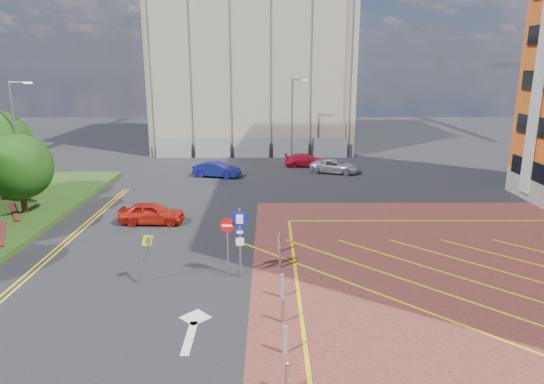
{
  "coord_description": "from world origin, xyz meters",
  "views": [
    {
      "loc": [
        1.79,
        -19.08,
        9.22
      ],
      "look_at": [
        1.93,
        3.68,
        3.25
      ],
      "focal_mm": 32.0,
      "sensor_mm": 36.0,
      "label": 1
    }
  ],
  "objects_px": {
    "car_red_left": "(152,213)",
    "lamp_left_far": "(17,138)",
    "lamp_back": "(293,117)",
    "car_blue_back": "(217,169)",
    "car_red_back": "(306,160)",
    "tree_c": "(19,167)",
    "warning_sign": "(145,253)",
    "sign_cluster": "(235,236)",
    "car_silver_back": "(335,166)"
  },
  "relations": [
    {
      "from": "lamp_left_far",
      "to": "sign_cluster",
      "type": "height_order",
      "value": "lamp_left_far"
    },
    {
      "from": "sign_cluster",
      "to": "car_red_left",
      "type": "xyz_separation_m",
      "value": [
        -5.54,
        7.65,
        -1.3
      ]
    },
    {
      "from": "lamp_left_far",
      "to": "car_blue_back",
      "type": "height_order",
      "value": "lamp_left_far"
    },
    {
      "from": "lamp_back",
      "to": "car_red_left",
      "type": "distance_m",
      "value": 21.81
    },
    {
      "from": "tree_c",
      "to": "warning_sign",
      "type": "bearing_deg",
      "value": -44.07
    },
    {
      "from": "sign_cluster",
      "to": "car_red_left",
      "type": "height_order",
      "value": "sign_cluster"
    },
    {
      "from": "warning_sign",
      "to": "car_red_back",
      "type": "distance_m",
      "value": 26.72
    },
    {
      "from": "warning_sign",
      "to": "car_red_back",
      "type": "bearing_deg",
      "value": 70.76
    },
    {
      "from": "car_red_left",
      "to": "car_silver_back",
      "type": "bearing_deg",
      "value": -41.43
    },
    {
      "from": "car_red_back",
      "to": "sign_cluster",
      "type": "bearing_deg",
      "value": 169.04
    },
    {
      "from": "tree_c",
      "to": "lamp_back",
      "type": "distance_m",
      "value": 25.19
    },
    {
      "from": "car_red_back",
      "to": "lamp_back",
      "type": "bearing_deg",
      "value": 26.41
    },
    {
      "from": "tree_c",
      "to": "car_red_back",
      "type": "distance_m",
      "value": 24.52
    },
    {
      "from": "warning_sign",
      "to": "car_blue_back",
      "type": "height_order",
      "value": "warning_sign"
    },
    {
      "from": "car_red_left",
      "to": "car_blue_back",
      "type": "height_order",
      "value": "car_red_left"
    },
    {
      "from": "tree_c",
      "to": "lamp_left_far",
      "type": "height_order",
      "value": "lamp_left_far"
    },
    {
      "from": "warning_sign",
      "to": "car_silver_back",
      "type": "xyz_separation_m",
      "value": [
        11.09,
        22.36,
        -0.84
      ]
    },
    {
      "from": "tree_c",
      "to": "car_blue_back",
      "type": "height_order",
      "value": "tree_c"
    },
    {
      "from": "lamp_back",
      "to": "sign_cluster",
      "type": "distance_m",
      "value": 27.38
    },
    {
      "from": "car_red_left",
      "to": "warning_sign",
      "type": "bearing_deg",
      "value": -167.52
    },
    {
      "from": "sign_cluster",
      "to": "warning_sign",
      "type": "height_order",
      "value": "sign_cluster"
    },
    {
      "from": "car_red_left",
      "to": "car_blue_back",
      "type": "bearing_deg",
      "value": -10.75
    },
    {
      "from": "tree_c",
      "to": "car_blue_back",
      "type": "xyz_separation_m",
      "value": [
        10.83,
        11.17,
        -2.54
      ]
    },
    {
      "from": "lamp_back",
      "to": "warning_sign",
      "type": "bearing_deg",
      "value": -105.4
    },
    {
      "from": "car_red_back",
      "to": "tree_c",
      "type": "bearing_deg",
      "value": 130.14
    },
    {
      "from": "tree_c",
      "to": "lamp_back",
      "type": "xyz_separation_m",
      "value": [
        17.58,
        18.0,
        1.17
      ]
    },
    {
      "from": "car_red_back",
      "to": "warning_sign",
      "type": "bearing_deg",
      "value": 161.22
    },
    {
      "from": "sign_cluster",
      "to": "car_blue_back",
      "type": "bearing_deg",
      "value": 98.35
    },
    {
      "from": "lamp_left_far",
      "to": "car_blue_back",
      "type": "relative_size",
      "value": 2.01
    },
    {
      "from": "lamp_back",
      "to": "car_red_back",
      "type": "relative_size",
      "value": 1.96
    },
    {
      "from": "tree_c",
      "to": "car_silver_back",
      "type": "distance_m",
      "value": 24.73
    },
    {
      "from": "warning_sign",
      "to": "car_blue_back",
      "type": "relative_size",
      "value": 0.56
    },
    {
      "from": "car_red_left",
      "to": "car_silver_back",
      "type": "relative_size",
      "value": 0.91
    },
    {
      "from": "sign_cluster",
      "to": "car_blue_back",
      "type": "height_order",
      "value": "sign_cluster"
    },
    {
      "from": "lamp_left_far",
      "to": "car_red_back",
      "type": "bearing_deg",
      "value": 34.57
    },
    {
      "from": "lamp_left_far",
      "to": "car_silver_back",
      "type": "height_order",
      "value": "lamp_left_far"
    },
    {
      "from": "lamp_back",
      "to": "car_blue_back",
      "type": "relative_size",
      "value": 2.01
    },
    {
      "from": "sign_cluster",
      "to": "car_blue_back",
      "type": "relative_size",
      "value": 0.81
    },
    {
      "from": "sign_cluster",
      "to": "tree_c",
      "type": "bearing_deg",
      "value": 146.84
    },
    {
      "from": "warning_sign",
      "to": "lamp_back",
      "type": "bearing_deg",
      "value": 74.6
    },
    {
      "from": "car_red_left",
      "to": "lamp_left_far",
      "type": "bearing_deg",
      "value": 70.74
    },
    {
      "from": "lamp_left_far",
      "to": "warning_sign",
      "type": "distance_m",
      "value": 16.27
    },
    {
      "from": "lamp_left_far",
      "to": "lamp_back",
      "type": "relative_size",
      "value": 1.0
    },
    {
      "from": "warning_sign",
      "to": "car_red_left",
      "type": "relative_size",
      "value": 0.58
    },
    {
      "from": "tree_c",
      "to": "warning_sign",
      "type": "xyz_separation_m",
      "value": [
        9.96,
        -9.65,
        -1.76
      ]
    },
    {
      "from": "lamp_left_far",
      "to": "sign_cluster",
      "type": "xyz_separation_m",
      "value": [
        14.72,
        -11.02,
        -2.71
      ]
    },
    {
      "from": "lamp_left_far",
      "to": "car_red_back",
      "type": "height_order",
      "value": "lamp_left_far"
    },
    {
      "from": "car_red_back",
      "to": "car_blue_back",
      "type": "bearing_deg",
      "value": 119.44
    },
    {
      "from": "tree_c",
      "to": "sign_cluster",
      "type": "height_order",
      "value": "tree_c"
    },
    {
      "from": "car_blue_back",
      "to": "warning_sign",
      "type": "bearing_deg",
      "value": -167.6
    }
  ]
}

